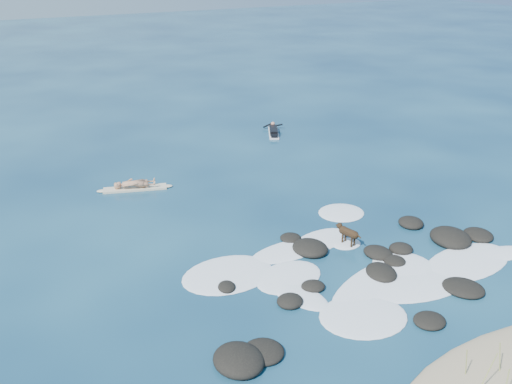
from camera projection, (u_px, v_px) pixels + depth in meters
ground at (351, 244)px, 20.72m from camera, size 160.00×160.00×0.00m
reef_rocks at (377, 270)px, 18.85m from camera, size 12.38×7.23×0.59m
breaking_foam at (373, 267)px, 19.20m from camera, size 14.24×8.39×0.12m
standing_surfer_rig at (134, 174)px, 25.09m from camera, size 3.28×1.31×1.90m
paddling_surfer_rig at (273, 131)px, 32.94m from camera, size 1.71×2.54×0.46m
dog at (348, 232)px, 20.49m from camera, size 0.50×1.19×0.76m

